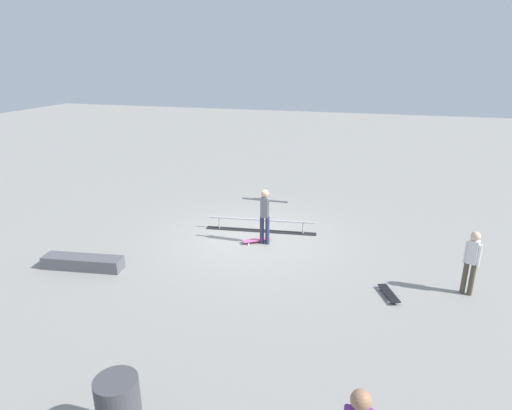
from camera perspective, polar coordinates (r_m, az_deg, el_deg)
ground_plane at (r=12.56m, az=-0.46°, el=-4.47°), size 60.00×60.00×0.00m
grind_rail at (r=13.03m, az=0.60°, el=-2.76°), size 3.35×0.61×0.39m
skate_ledge at (r=11.66m, az=-21.80°, el=-7.04°), size 2.04×0.71×0.32m
skater_main at (r=11.91m, az=1.16°, el=-1.04°), size 1.28×0.22×1.59m
skateboard_main at (r=12.30m, az=0.09°, el=-4.63°), size 0.78×0.61×0.09m
bystander_white_shirt at (r=10.54m, az=26.50°, el=-6.42°), size 0.34×0.23×1.49m
loose_skateboard_black at (r=10.14m, az=17.09°, el=-11.05°), size 0.50×0.81×0.09m
trash_bin at (r=6.73m, az=-17.57°, el=-24.29°), size 0.59×0.59×0.99m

